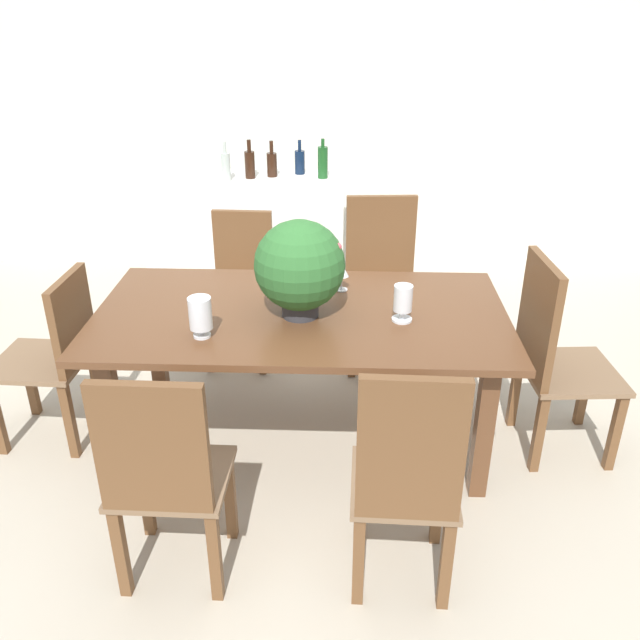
{
  "coord_description": "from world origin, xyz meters",
  "views": [
    {
      "loc": [
        0.2,
        -2.88,
        2.15
      ],
      "look_at": [
        0.09,
        0.06,
        0.69
      ],
      "focal_mm": 37.17,
      "sensor_mm": 36.0,
      "label": 1
    }
  ],
  "objects_px": {
    "flower_centerpiece": "(299,267)",
    "wine_bottle_dark": "(272,164)",
    "crystal_vase_center_near": "(200,314)",
    "chair_head_end": "(57,351)",
    "chair_near_left": "(163,474)",
    "wine_bottle_green": "(300,161)",
    "chair_foot_end": "(552,351)",
    "crystal_vase_left": "(403,301)",
    "wine_glass": "(342,271)",
    "dining_table": "(301,328)",
    "wine_bottle_clear": "(323,162)",
    "chair_far_right": "(381,273)",
    "wine_bottle_amber": "(226,166)",
    "wine_bottle_tall": "(250,164)",
    "kitchen_counter": "(248,236)",
    "chair_near_right": "(406,478)",
    "chair_far_left": "(242,279)"
  },
  "relations": [
    {
      "from": "crystal_vase_left",
      "to": "kitchen_counter",
      "type": "bearing_deg",
      "value": 116.88
    },
    {
      "from": "chair_near_left",
      "to": "crystal_vase_center_near",
      "type": "xyz_separation_m",
      "value": [
        0.02,
        0.7,
        0.32
      ]
    },
    {
      "from": "dining_table",
      "to": "chair_far_right",
      "type": "distance_m",
      "value": 1.09
    },
    {
      "from": "chair_head_end",
      "to": "chair_near_left",
      "type": "xyz_separation_m",
      "value": [
        0.8,
        -0.97,
        0.03
      ]
    },
    {
      "from": "wine_bottle_tall",
      "to": "wine_bottle_dark",
      "type": "height_order",
      "value": "wine_bottle_tall"
    },
    {
      "from": "dining_table",
      "to": "chair_near_left",
      "type": "xyz_separation_m",
      "value": [
        -0.45,
        -0.97,
        -0.12
      ]
    },
    {
      "from": "chair_near_left",
      "to": "chair_far_left",
      "type": "distance_m",
      "value": 1.95
    },
    {
      "from": "chair_head_end",
      "to": "crystal_vase_left",
      "type": "bearing_deg",
      "value": 89.63
    },
    {
      "from": "crystal_vase_center_near",
      "to": "chair_foot_end",
      "type": "bearing_deg",
      "value": 9.23
    },
    {
      "from": "chair_foot_end",
      "to": "chair_far_right",
      "type": "bearing_deg",
      "value": 34.5
    },
    {
      "from": "chair_foot_end",
      "to": "wine_bottle_tall",
      "type": "relative_size",
      "value": 3.75
    },
    {
      "from": "chair_near_left",
      "to": "wine_glass",
      "type": "distance_m",
      "value": 1.43
    },
    {
      "from": "chair_head_end",
      "to": "wine_bottle_green",
      "type": "relative_size",
      "value": 3.67
    },
    {
      "from": "chair_head_end",
      "to": "wine_bottle_amber",
      "type": "bearing_deg",
      "value": 164.46
    },
    {
      "from": "wine_bottle_amber",
      "to": "wine_bottle_tall",
      "type": "bearing_deg",
      "value": 25.8
    },
    {
      "from": "flower_centerpiece",
      "to": "crystal_vase_center_near",
      "type": "bearing_deg",
      "value": -151.09
    },
    {
      "from": "crystal_vase_center_near",
      "to": "wine_glass",
      "type": "height_order",
      "value": "crystal_vase_center_near"
    },
    {
      "from": "chair_near_left",
      "to": "wine_glass",
      "type": "relative_size",
      "value": 6.68
    },
    {
      "from": "wine_bottle_clear",
      "to": "wine_bottle_amber",
      "type": "bearing_deg",
      "value": -171.81
    },
    {
      "from": "wine_bottle_green",
      "to": "wine_bottle_clear",
      "type": "height_order",
      "value": "wine_bottle_clear"
    },
    {
      "from": "wine_bottle_tall",
      "to": "chair_head_end",
      "type": "bearing_deg",
      "value": -111.34
    },
    {
      "from": "crystal_vase_center_near",
      "to": "wine_bottle_amber",
      "type": "relative_size",
      "value": 0.69
    },
    {
      "from": "chair_foot_end",
      "to": "wine_glass",
      "type": "distance_m",
      "value": 1.12
    },
    {
      "from": "wine_bottle_clear",
      "to": "chair_near_right",
      "type": "bearing_deg",
      "value": -82.04
    },
    {
      "from": "dining_table",
      "to": "chair_far_right",
      "type": "height_order",
      "value": "chair_far_right"
    },
    {
      "from": "dining_table",
      "to": "chair_foot_end",
      "type": "distance_m",
      "value": 1.24
    },
    {
      "from": "chair_far_right",
      "to": "wine_bottle_clear",
      "type": "height_order",
      "value": "wine_bottle_clear"
    },
    {
      "from": "dining_table",
      "to": "wine_bottle_amber",
      "type": "distance_m",
      "value": 1.99
    },
    {
      "from": "chair_near_left",
      "to": "chair_far_left",
      "type": "bearing_deg",
      "value": -89.22
    },
    {
      "from": "wine_bottle_green",
      "to": "crystal_vase_left",
      "type": "bearing_deg",
      "value": -73.83
    },
    {
      "from": "wine_bottle_tall",
      "to": "chair_foot_end",
      "type": "bearing_deg",
      "value": -48.12
    },
    {
      "from": "chair_far_right",
      "to": "chair_far_left",
      "type": "height_order",
      "value": "chair_far_right"
    },
    {
      "from": "chair_head_end",
      "to": "crystal_vase_left",
      "type": "xyz_separation_m",
      "value": [
        1.73,
        -0.08,
        0.35
      ]
    },
    {
      "from": "kitchen_counter",
      "to": "chair_near_right",
      "type": "bearing_deg",
      "value": -71.29
    },
    {
      "from": "chair_near_right",
      "to": "wine_bottle_dark",
      "type": "relative_size",
      "value": 3.98
    },
    {
      "from": "chair_near_right",
      "to": "chair_far_left",
      "type": "bearing_deg",
      "value": -63.69
    },
    {
      "from": "crystal_vase_center_near",
      "to": "wine_bottle_green",
      "type": "distance_m",
      "value": 2.36
    },
    {
      "from": "chair_head_end",
      "to": "wine_bottle_tall",
      "type": "bearing_deg",
      "value": 160.83
    },
    {
      "from": "flower_centerpiece",
      "to": "wine_bottle_tall",
      "type": "distance_m",
      "value": 2.03
    },
    {
      "from": "dining_table",
      "to": "chair_head_end",
      "type": "relative_size",
      "value": 2.17
    },
    {
      "from": "crystal_vase_center_near",
      "to": "wine_glass",
      "type": "bearing_deg",
      "value": 41.22
    },
    {
      "from": "wine_bottle_clear",
      "to": "chair_far_right",
      "type": "bearing_deg",
      "value": -67.07
    },
    {
      "from": "chair_near_left",
      "to": "wine_bottle_tall",
      "type": "distance_m",
      "value": 2.94
    },
    {
      "from": "chair_far_right",
      "to": "wine_bottle_amber",
      "type": "xyz_separation_m",
      "value": [
        -1.1,
        0.85,
        0.46
      ]
    },
    {
      "from": "chair_foot_end",
      "to": "wine_bottle_dark",
      "type": "distance_m",
      "value": 2.57
    },
    {
      "from": "flower_centerpiece",
      "to": "crystal_vase_left",
      "type": "height_order",
      "value": "flower_centerpiece"
    },
    {
      "from": "chair_head_end",
      "to": "crystal_vase_center_near",
      "type": "xyz_separation_m",
      "value": [
        0.82,
        -0.27,
        0.36
      ]
    },
    {
      "from": "chair_near_left",
      "to": "wine_bottle_green",
      "type": "xyz_separation_m",
      "value": [
        0.31,
        3.04,
        0.47
      ]
    },
    {
      "from": "flower_centerpiece",
      "to": "wine_bottle_dark",
      "type": "relative_size",
      "value": 1.81
    },
    {
      "from": "dining_table",
      "to": "wine_bottle_dark",
      "type": "relative_size",
      "value": 7.67
    }
  ]
}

